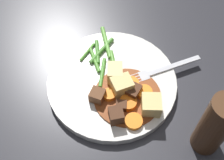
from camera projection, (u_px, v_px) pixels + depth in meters
ground_plane at (112, 85)px, 0.58m from camera, size 3.00×3.00×0.00m
dinner_plate at (112, 82)px, 0.57m from camera, size 0.25×0.25×0.02m
stew_sauce at (126, 97)px, 0.54m from camera, size 0.13×0.13×0.00m
carrot_slice_0 at (134, 121)px, 0.51m from camera, size 0.04×0.04×0.01m
carrot_slice_1 at (144, 93)px, 0.54m from camera, size 0.03×0.03×0.01m
carrot_slice_2 at (131, 84)px, 0.56m from camera, size 0.04×0.04×0.01m
carrot_slice_3 at (128, 103)px, 0.53m from camera, size 0.04×0.04×0.01m
carrot_slice_4 at (109, 95)px, 0.54m from camera, size 0.03×0.03×0.01m
potato_chunk_0 at (120, 87)px, 0.54m from camera, size 0.04×0.04×0.03m
potato_chunk_1 at (116, 75)px, 0.55m from camera, size 0.04×0.04×0.03m
potato_chunk_2 at (151, 105)px, 0.52m from camera, size 0.05×0.05×0.03m
meat_chunk_0 at (97, 96)px, 0.53m from camera, size 0.03×0.03×0.02m
meat_chunk_1 at (116, 115)px, 0.51m from camera, size 0.03×0.03×0.03m
meat_chunk_2 at (121, 106)px, 0.53m from camera, size 0.03×0.03×0.02m
meat_chunk_3 at (132, 91)px, 0.54m from camera, size 0.04×0.04×0.02m
green_bean_0 at (106, 42)px, 0.61m from camera, size 0.08×0.04×0.01m
green_bean_1 at (102, 50)px, 0.60m from camera, size 0.03×0.08×0.01m
green_bean_2 at (113, 63)px, 0.58m from camera, size 0.06×0.04×0.01m
green_bean_3 at (94, 60)px, 0.59m from camera, size 0.06×0.03×0.01m
green_bean_4 at (102, 73)px, 0.57m from camera, size 0.05×0.05×0.01m
green_bean_5 at (97, 52)px, 0.60m from camera, size 0.05×0.04×0.01m
green_bean_6 at (86, 53)px, 0.60m from camera, size 0.02×0.05×0.01m
fork at (158, 71)px, 0.58m from camera, size 0.06×0.17×0.00m
pepper_mill at (215, 126)px, 0.46m from camera, size 0.05×0.05×0.14m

